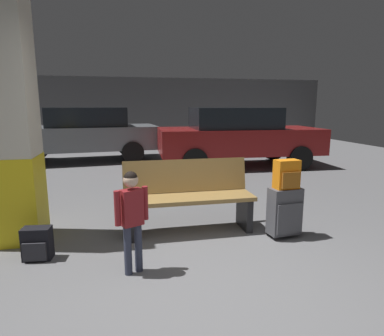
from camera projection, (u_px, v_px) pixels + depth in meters
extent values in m
cube|color=slate|center=(157.00, 188.00, 6.53)|extent=(18.00, 18.00, 0.10)
cube|color=#565658|center=(136.00, 109.00, 14.77)|extent=(18.00, 0.12, 2.80)
cube|color=yellow|center=(16.00, 198.00, 3.80)|extent=(0.57, 0.57, 1.00)
cube|color=beige|center=(3.00, 72.00, 3.53)|extent=(0.56, 0.56, 1.84)
cube|color=#9E7A42|center=(190.00, 198.00, 4.02)|extent=(1.60, 0.45, 0.05)
cube|color=#9E7A42|center=(186.00, 175.00, 4.22)|extent=(1.60, 0.12, 0.42)
cube|color=black|center=(131.00, 220.00, 3.92)|extent=(0.08, 0.40, 0.41)
cube|color=black|center=(244.00, 213.00, 4.21)|extent=(0.08, 0.40, 0.41)
cube|color=#4C4C51|center=(284.00, 211.00, 3.90)|extent=(0.40, 0.25, 0.56)
cube|color=#4C4C51|center=(290.00, 219.00, 3.81)|extent=(0.34, 0.07, 0.36)
cube|color=#A5A5AA|center=(282.00, 188.00, 3.93)|extent=(0.14, 0.04, 0.02)
cylinder|color=black|center=(268.00, 234.00, 3.99)|extent=(0.02, 0.05, 0.04)
cylinder|color=black|center=(290.00, 231.00, 4.09)|extent=(0.02, 0.05, 0.04)
cube|color=orange|center=(287.00, 174.00, 3.82)|extent=(0.29, 0.18, 0.34)
cube|color=#9E5918|center=(291.00, 180.00, 3.74)|extent=(0.23, 0.05, 0.19)
cylinder|color=black|center=(287.00, 161.00, 3.79)|extent=(0.06, 0.03, 0.02)
cylinder|color=#33384C|center=(138.00, 247.00, 3.10)|extent=(0.07, 0.07, 0.48)
cylinder|color=#33384C|center=(128.00, 250.00, 3.04)|extent=(0.07, 0.07, 0.48)
cube|color=maroon|center=(132.00, 207.00, 2.99)|extent=(0.23, 0.19, 0.34)
cylinder|color=maroon|center=(145.00, 203.00, 3.07)|extent=(0.06, 0.06, 0.32)
cylinder|color=maroon|center=(117.00, 208.00, 2.91)|extent=(0.06, 0.06, 0.32)
sphere|color=beige|center=(131.00, 180.00, 2.94)|extent=(0.14, 0.14, 0.14)
sphere|color=black|center=(131.00, 178.00, 2.94)|extent=(0.12, 0.12, 0.12)
cylinder|color=white|center=(120.00, 204.00, 3.03)|extent=(0.06, 0.06, 0.10)
cylinder|color=red|center=(120.00, 197.00, 3.01)|extent=(0.01, 0.01, 0.06)
cube|color=black|center=(37.00, 243.00, 3.36)|extent=(0.30, 0.19, 0.34)
cube|color=#28282D|center=(34.00, 252.00, 3.28)|extent=(0.23, 0.05, 0.19)
cylinder|color=black|center=(36.00, 229.00, 3.33)|extent=(0.06, 0.03, 0.02)
cube|color=maroon|center=(239.00, 141.00, 8.46)|extent=(4.17, 1.87, 0.64)
cube|color=black|center=(234.00, 118.00, 8.32)|extent=(2.16, 1.63, 0.52)
cylinder|color=black|center=(273.00, 150.00, 9.51)|extent=(0.61, 0.22, 0.60)
cylinder|color=black|center=(300.00, 158.00, 7.96)|extent=(0.61, 0.22, 0.60)
cylinder|color=black|center=(185.00, 152.00, 9.09)|extent=(0.61, 0.22, 0.60)
cylinder|color=black|center=(195.00, 161.00, 7.54)|extent=(0.61, 0.22, 0.60)
cube|color=slate|center=(83.00, 138.00, 9.25)|extent=(4.23, 2.05, 0.64)
cube|color=black|center=(87.00, 117.00, 9.18)|extent=(2.22, 1.71, 0.52)
cylinder|color=black|center=(28.00, 157.00, 8.20)|extent=(0.61, 0.25, 0.60)
cylinder|color=black|center=(38.00, 149.00, 9.70)|extent=(0.61, 0.25, 0.60)
cylinder|color=black|center=(133.00, 152.00, 8.94)|extent=(0.61, 0.25, 0.60)
cylinder|color=black|center=(127.00, 146.00, 10.44)|extent=(0.61, 0.25, 0.60)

